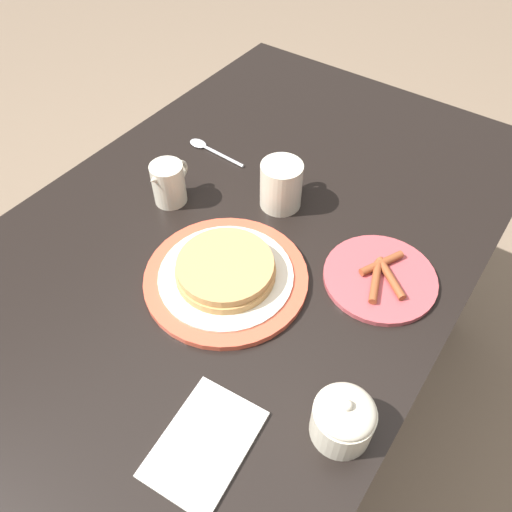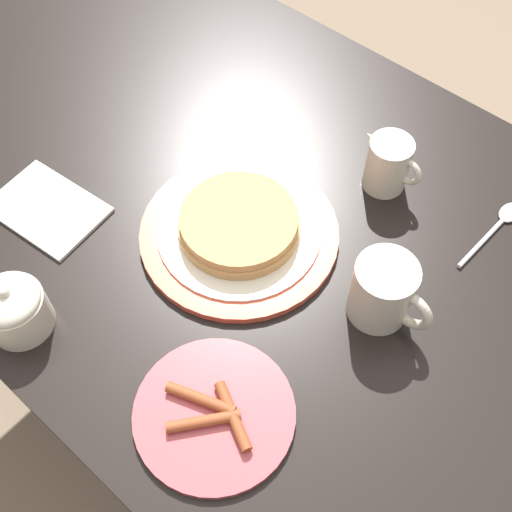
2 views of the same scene
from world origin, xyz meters
TOP-DOWN VIEW (x-y plane):
  - ground_plane at (0.00, 0.00)m, footprint 8.00×8.00m
  - dining_table at (0.00, 0.00)m, footprint 1.54×0.83m
  - pancake_plate at (0.00, -0.05)m, footprint 0.29×0.29m
  - side_plate_bacon at (0.16, -0.27)m, footprint 0.20×0.20m
  - coffee_mug at (0.22, -0.02)m, footprint 0.12×0.08m
  - creamer_pitcher at (0.10, 0.17)m, footprint 0.10×0.07m
  - sugar_bowl at (-0.12, -0.35)m, footprint 0.09×0.09m
  - napkin at (-0.25, -0.20)m, footprint 0.18×0.13m
  - spoon at (0.28, 0.22)m, footprint 0.03×0.16m

SIDE VIEW (x-z plane):
  - ground_plane at x=0.00m, z-range 0.00..0.00m
  - dining_table at x=0.00m, z-range 0.25..0.98m
  - napkin at x=-0.25m, z-range 0.73..0.73m
  - spoon at x=0.28m, z-range 0.73..0.73m
  - side_plate_bacon at x=0.16m, z-range 0.72..0.74m
  - pancake_plate at x=0.00m, z-range 0.72..0.77m
  - sugar_bowl at x=-0.12m, z-range 0.72..0.81m
  - creamer_pitcher at x=0.10m, z-range 0.73..0.82m
  - coffee_mug at x=0.22m, z-range 0.73..0.82m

